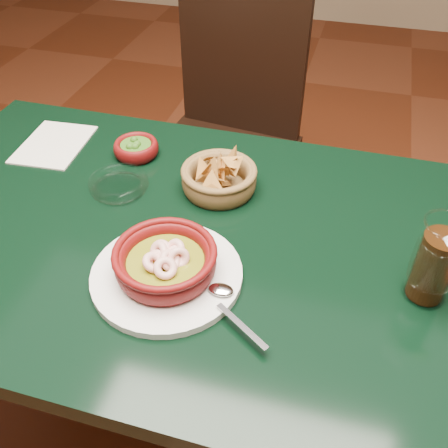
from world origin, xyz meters
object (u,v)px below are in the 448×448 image
(shrimp_plate, at_px, (166,265))
(chip_basket, at_px, (219,178))
(dining_table, at_px, (164,262))
(cola_drink, at_px, (436,262))
(dining_chair, at_px, (227,137))

(shrimp_plate, xyz_separation_m, chip_basket, (0.02, 0.28, -0.00))
(dining_table, height_order, shrimp_plate, shrimp_plate)
(chip_basket, bearing_deg, cola_drink, -24.15)
(dining_table, height_order, dining_chair, dining_chair)
(dining_chair, height_order, cola_drink, dining_chair)
(dining_table, bearing_deg, cola_drink, -4.29)
(dining_table, bearing_deg, chip_basket, 62.89)
(chip_basket, bearing_deg, shrimp_plate, -93.37)
(shrimp_plate, relative_size, chip_basket, 1.77)
(dining_table, distance_m, chip_basket, 0.22)
(chip_basket, distance_m, cola_drink, 0.47)
(shrimp_plate, bearing_deg, chip_basket, 86.63)
(chip_basket, bearing_deg, dining_table, -117.11)
(dining_table, xyz_separation_m, shrimp_plate, (0.06, -0.12, 0.13))
(dining_table, xyz_separation_m, cola_drink, (0.51, -0.04, 0.18))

